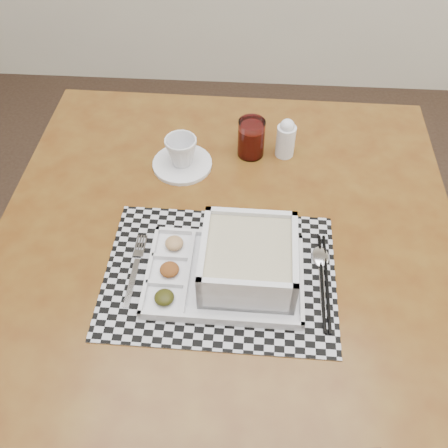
% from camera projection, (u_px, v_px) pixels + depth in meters
% --- Properties ---
extents(dining_table, '(1.05, 1.05, 0.78)m').
position_uv_depth(dining_table, '(226.00, 254.00, 1.17)').
color(dining_table, '#4E260E').
rests_on(dining_table, ground).
extents(placemat, '(0.48, 0.36, 0.00)m').
position_uv_depth(placemat, '(220.00, 274.00, 1.04)').
color(placemat, '#ABABB2').
rests_on(placemat, dining_table).
extents(serving_tray, '(0.32, 0.22, 0.10)m').
position_uv_depth(serving_tray, '(242.00, 264.00, 1.00)').
color(serving_tray, silver).
rests_on(serving_tray, placemat).
extents(fork, '(0.02, 0.19, 0.00)m').
position_uv_depth(fork, '(135.00, 268.00, 1.05)').
color(fork, '#BBBCC2').
rests_on(fork, placemat).
extents(spoon, '(0.04, 0.18, 0.01)m').
position_uv_depth(spoon, '(321.00, 262.00, 1.05)').
color(spoon, '#BBBCC2').
rests_on(spoon, placemat).
extents(chopsticks, '(0.02, 0.24, 0.01)m').
position_uv_depth(chopsticks, '(324.00, 281.00, 1.02)').
color(chopsticks, black).
rests_on(chopsticks, placemat).
extents(saucer, '(0.15, 0.15, 0.01)m').
position_uv_depth(saucer, '(182.00, 164.00, 1.26)').
color(saucer, silver).
rests_on(saucer, dining_table).
extents(cup, '(0.08, 0.08, 0.07)m').
position_uv_depth(cup, '(181.00, 151.00, 1.23)').
color(cup, silver).
rests_on(cup, saucer).
extents(juice_glass, '(0.07, 0.07, 0.10)m').
position_uv_depth(juice_glass, '(251.00, 139.00, 1.26)').
color(juice_glass, white).
rests_on(juice_glass, dining_table).
extents(creamer_bottle, '(0.05, 0.05, 0.11)m').
position_uv_depth(creamer_bottle, '(286.00, 138.00, 1.25)').
color(creamer_bottle, silver).
rests_on(creamer_bottle, dining_table).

